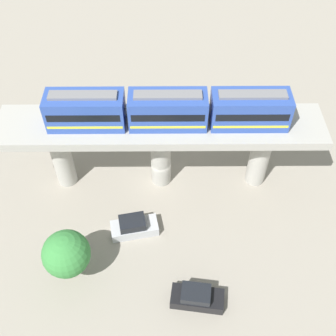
{
  "coord_description": "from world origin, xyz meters",
  "views": [
    {
      "loc": [
        -26.89,
        -0.51,
        32.3
      ],
      "look_at": [
        -2.5,
        -0.66,
        4.59
      ],
      "focal_mm": 44.57,
      "sensor_mm": 36.0,
      "label": 1
    }
  ],
  "objects": [
    {
      "name": "parked_car_black",
      "position": [
        -12.8,
        -2.88,
        0.74
      ],
      "size": [
        2.36,
        4.41,
        1.76
      ],
      "rotation": [
        0.0,
        0.0,
        -0.14
      ],
      "color": "black",
      "rests_on": "ground"
    },
    {
      "name": "parked_car_silver",
      "position": [
        -6.12,
        2.42,
        0.74
      ],
      "size": [
        2.56,
        4.46,
        1.76
      ],
      "rotation": [
        0.0,
        0.0,
        0.19
      ],
      "color": "#B2B5BA",
      "rests_on": "ground"
    },
    {
      "name": "viaduct",
      "position": [
        0.0,
        0.0,
        5.79
      ],
      "size": [
        5.2,
        28.85,
        7.65
      ],
      "color": "#A8A59E",
      "rests_on": "ground"
    },
    {
      "name": "ground_plane",
      "position": [
        0.0,
        0.0,
        0.0
      ],
      "size": [
        120.0,
        120.0,
        0.0
      ],
      "primitive_type": "plane",
      "color": "gray"
    },
    {
      "name": "tree_near_viaduct",
      "position": [
        -10.41,
        7.33,
        3.48
      ],
      "size": [
        3.81,
        3.81,
        5.4
      ],
      "color": "brown",
      "rests_on": "ground"
    },
    {
      "name": "train",
      "position": [
        0.0,
        -0.66,
        9.18
      ],
      "size": [
        2.64,
        20.5,
        3.24
      ],
      "color": "#2D4CA5",
      "rests_on": "viaduct"
    }
  ]
}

